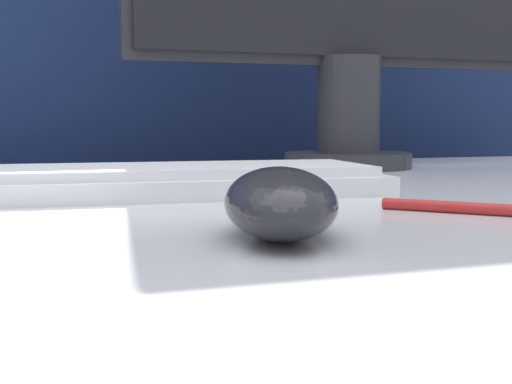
{
  "coord_description": "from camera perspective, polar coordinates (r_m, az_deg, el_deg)",
  "views": [
    {
      "loc": [
        -0.11,
        -0.49,
        0.84
      ],
      "look_at": [
        0.03,
        -0.1,
        0.79
      ],
      "focal_mm": 50.0,
      "sensor_mm": 36.0,
      "label": 1
    }
  ],
  "objects": [
    {
      "name": "keyboard",
      "position": [
        0.6,
        -9.09,
        0.87
      ],
      "size": [
        0.42,
        0.17,
        0.02
      ],
      "rotation": [
        0.0,
        0.0,
        -0.09
      ],
      "color": "white",
      "rests_on": "desk"
    },
    {
      "name": "pen",
      "position": [
        0.49,
        17.79,
        -1.31
      ],
      "size": [
        0.1,
        0.11,
        0.01
      ],
      "rotation": [
        0.0,
        0.0,
        -0.84
      ],
      "color": "red",
      "rests_on": "desk"
    },
    {
      "name": "computer_mouse_near",
      "position": [
        0.38,
        1.95,
        -0.83
      ],
      "size": [
        0.1,
        0.14,
        0.04
      ],
      "rotation": [
        0.0,
        0.0,
        -0.31
      ],
      "color": "#232328",
      "rests_on": "desk"
    },
    {
      "name": "partition_panel",
      "position": [
        1.14,
        -14.3,
        -3.49
      ],
      "size": [
        5.0,
        0.03,
        1.31
      ],
      "color": "navy",
      "rests_on": "ground_plane"
    }
  ]
}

